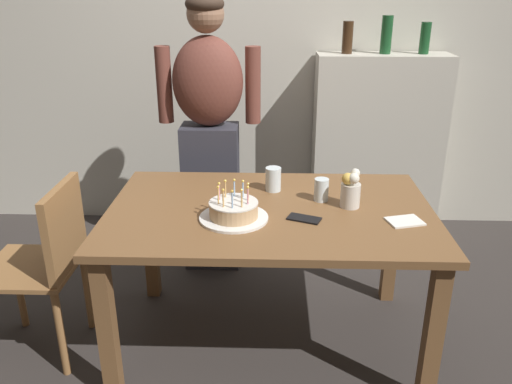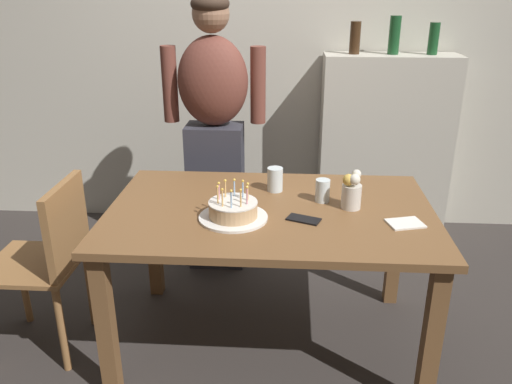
{
  "view_description": "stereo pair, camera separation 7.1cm",
  "coord_description": "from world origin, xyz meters",
  "px_view_note": "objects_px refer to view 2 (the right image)",
  "views": [
    {
      "loc": [
        0.01,
        -2.2,
        1.71
      ],
      "look_at": [
        -0.06,
        -0.05,
        0.84
      ],
      "focal_mm": 36.43,
      "sensor_mm": 36.0,
      "label": 1
    },
    {
      "loc": [
        0.08,
        -2.19,
        1.71
      ],
      "look_at": [
        -0.06,
        -0.05,
        0.84
      ],
      "focal_mm": 36.43,
      "sensor_mm": 36.0,
      "label": 2
    }
  ],
  "objects_px": {
    "dining_chair": "(51,254)",
    "flower_vase": "(352,191)",
    "water_glass_far": "(323,191)",
    "birthday_cake": "(233,211)",
    "cell_phone": "(304,219)",
    "napkin_stack": "(405,223)",
    "person_man_bearded": "(214,133)",
    "water_glass_near": "(275,179)"
  },
  "relations": [
    {
      "from": "birthday_cake",
      "to": "flower_vase",
      "type": "relative_size",
      "value": 1.68
    },
    {
      "from": "water_glass_far",
      "to": "dining_chair",
      "type": "xyz_separation_m",
      "value": [
        -1.28,
        -0.2,
        -0.28
      ]
    },
    {
      "from": "cell_phone",
      "to": "water_glass_far",
      "type": "bearing_deg",
      "value": 89.07
    },
    {
      "from": "water_glass_near",
      "to": "cell_phone",
      "type": "distance_m",
      "value": 0.37
    },
    {
      "from": "water_glass_far",
      "to": "water_glass_near",
      "type": "bearing_deg",
      "value": 151.92
    },
    {
      "from": "napkin_stack",
      "to": "dining_chair",
      "type": "distance_m",
      "value": 1.64
    },
    {
      "from": "water_glass_near",
      "to": "cell_phone",
      "type": "height_order",
      "value": "water_glass_near"
    },
    {
      "from": "cell_phone",
      "to": "dining_chair",
      "type": "bearing_deg",
      "value": -159.29
    },
    {
      "from": "birthday_cake",
      "to": "water_glass_far",
      "type": "height_order",
      "value": "birthday_cake"
    },
    {
      "from": "water_glass_near",
      "to": "cell_phone",
      "type": "xyz_separation_m",
      "value": [
        0.14,
        -0.34,
        -0.06
      ]
    },
    {
      "from": "flower_vase",
      "to": "dining_chair",
      "type": "relative_size",
      "value": 0.21
    },
    {
      "from": "water_glass_near",
      "to": "flower_vase",
      "type": "distance_m",
      "value": 0.41
    },
    {
      "from": "person_man_bearded",
      "to": "dining_chair",
      "type": "xyz_separation_m",
      "value": [
        -0.67,
        -0.9,
        -0.36
      ]
    },
    {
      "from": "cell_phone",
      "to": "water_glass_near",
      "type": "bearing_deg",
      "value": 133.56
    },
    {
      "from": "water_glass_near",
      "to": "person_man_bearded",
      "type": "xyz_separation_m",
      "value": [
        -0.38,
        0.58,
        0.07
      ]
    },
    {
      "from": "person_man_bearded",
      "to": "dining_chair",
      "type": "height_order",
      "value": "person_man_bearded"
    },
    {
      "from": "flower_vase",
      "to": "dining_chair",
      "type": "xyz_separation_m",
      "value": [
        -1.4,
        -0.13,
        -0.31
      ]
    },
    {
      "from": "cell_phone",
      "to": "napkin_stack",
      "type": "bearing_deg",
      "value": 20.0
    },
    {
      "from": "birthday_cake",
      "to": "dining_chair",
      "type": "bearing_deg",
      "value": 178.28
    },
    {
      "from": "water_glass_near",
      "to": "birthday_cake",
      "type": "bearing_deg",
      "value": -116.44
    },
    {
      "from": "dining_chair",
      "to": "flower_vase",
      "type": "bearing_deg",
      "value": 95.15
    },
    {
      "from": "birthday_cake",
      "to": "napkin_stack",
      "type": "bearing_deg",
      "value": -0.59
    },
    {
      "from": "flower_vase",
      "to": "dining_chair",
      "type": "distance_m",
      "value": 1.44
    },
    {
      "from": "napkin_stack",
      "to": "person_man_bearded",
      "type": "bearing_deg",
      "value": 135.74
    },
    {
      "from": "water_glass_far",
      "to": "dining_chair",
      "type": "relative_size",
      "value": 0.13
    },
    {
      "from": "cell_phone",
      "to": "flower_vase",
      "type": "xyz_separation_m",
      "value": [
        0.22,
        0.15,
        0.08
      ]
    },
    {
      "from": "napkin_stack",
      "to": "flower_vase",
      "type": "height_order",
      "value": "flower_vase"
    },
    {
      "from": "water_glass_near",
      "to": "dining_chair",
      "type": "relative_size",
      "value": 0.14
    },
    {
      "from": "water_glass_far",
      "to": "flower_vase",
      "type": "xyz_separation_m",
      "value": [
        0.13,
        -0.07,
        0.03
      ]
    },
    {
      "from": "birthday_cake",
      "to": "cell_phone",
      "type": "height_order",
      "value": "birthday_cake"
    },
    {
      "from": "water_glass_far",
      "to": "cell_phone",
      "type": "bearing_deg",
      "value": -112.64
    },
    {
      "from": "napkin_stack",
      "to": "person_man_bearded",
      "type": "distance_m",
      "value": 1.34
    },
    {
      "from": "water_glass_near",
      "to": "napkin_stack",
      "type": "xyz_separation_m",
      "value": [
        0.57,
        -0.36,
        -0.06
      ]
    },
    {
      "from": "cell_phone",
      "to": "napkin_stack",
      "type": "xyz_separation_m",
      "value": [
        0.44,
        -0.01,
        0.0
      ]
    },
    {
      "from": "water_glass_near",
      "to": "napkin_stack",
      "type": "bearing_deg",
      "value": -31.76
    },
    {
      "from": "water_glass_far",
      "to": "flower_vase",
      "type": "height_order",
      "value": "flower_vase"
    },
    {
      "from": "birthday_cake",
      "to": "dining_chair",
      "type": "xyz_separation_m",
      "value": [
        -0.88,
        0.03,
        -0.26
      ]
    },
    {
      "from": "water_glass_near",
      "to": "water_glass_far",
      "type": "relative_size",
      "value": 1.09
    },
    {
      "from": "cell_phone",
      "to": "birthday_cake",
      "type": "bearing_deg",
      "value": -157.28
    },
    {
      "from": "flower_vase",
      "to": "person_man_bearded",
      "type": "xyz_separation_m",
      "value": [
        -0.74,
        0.77,
        0.05
      ]
    },
    {
      "from": "water_glass_near",
      "to": "person_man_bearded",
      "type": "bearing_deg",
      "value": 123.56
    },
    {
      "from": "napkin_stack",
      "to": "water_glass_far",
      "type": "bearing_deg",
      "value": 145.95
    }
  ]
}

